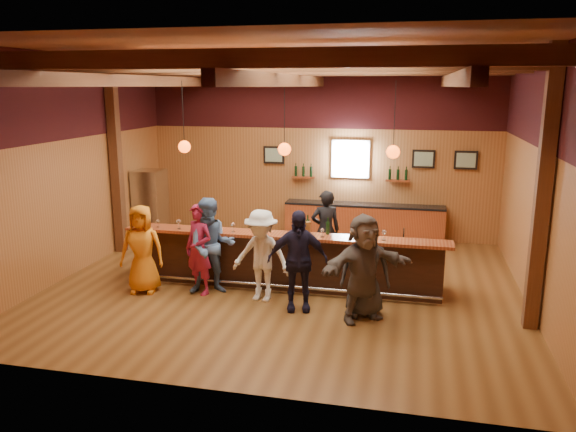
{
  "coord_description": "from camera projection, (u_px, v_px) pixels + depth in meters",
  "views": [
    {
      "loc": [
        2.37,
        -10.21,
        3.85
      ],
      "look_at": [
        0.0,
        0.3,
        1.35
      ],
      "focal_mm": 35.0,
      "sensor_mm": 36.0,
      "label": 1
    }
  ],
  "objects": [
    {
      "name": "customer_brown",
      "position": [
        363.0,
        268.0,
        9.27
      ],
      "size": [
        1.68,
        1.45,
        1.83
      ],
      "primitive_type": "imported",
      "rotation": [
        0.0,
        0.0,
        0.64
      ],
      "color": "#584D46",
      "rests_on": "ground"
    },
    {
      "name": "stainless_fridge",
      "position": [
        151.0,
        205.0,
        14.23
      ],
      "size": [
        0.7,
        0.7,
        1.8
      ],
      "primitive_type": "cube",
      "color": "silver",
      "rests_on": "ground"
    },
    {
      "name": "glass_h",
      "position": [
        384.0,
        233.0,
        10.2
      ],
      "size": [
        0.09,
        0.09,
        0.2
      ],
      "color": "silver",
      "rests_on": "bar_counter"
    },
    {
      "name": "glass_b",
      "position": [
        179.0,
        222.0,
        11.0
      ],
      "size": [
        0.09,
        0.09,
        0.2
      ],
      "color": "silver",
      "rests_on": "bar_counter"
    },
    {
      "name": "bartender",
      "position": [
        325.0,
        230.0,
        11.94
      ],
      "size": [
        0.73,
        0.59,
        1.72
      ],
      "primitive_type": "imported",
      "rotation": [
        0.0,
        0.0,
        3.47
      ],
      "color": "black",
      "rests_on": "ground"
    },
    {
      "name": "framed_pictures",
      "position": [
        385.0,
        158.0,
        13.99
      ],
      "size": [
        5.35,
        0.05,
        0.45
      ],
      "color": "black",
      "rests_on": "room"
    },
    {
      "name": "ice_bucket",
      "position": [
        305.0,
        228.0,
        10.61
      ],
      "size": [
        0.23,
        0.23,
        0.25
      ],
      "primitive_type": "cylinder",
      "color": "brown",
      "rests_on": "bar_counter"
    },
    {
      "name": "wine_shelves",
      "position": [
        350.0,
        176.0,
        14.23
      ],
      "size": [
        3.0,
        0.18,
        0.3
      ],
      "color": "maroon",
      "rests_on": "room"
    },
    {
      "name": "customer_orange",
      "position": [
        142.0,
        249.0,
        10.6
      ],
      "size": [
        0.91,
        0.68,
        1.69
      ],
      "primitive_type": "imported",
      "rotation": [
        0.0,
        0.0,
        0.18
      ],
      "color": "orange",
      "rests_on": "ground"
    },
    {
      "name": "customer_navy",
      "position": [
        298.0,
        261.0,
        9.73
      ],
      "size": [
        1.13,
        0.66,
        1.8
      ],
      "primitive_type": "imported",
      "rotation": [
        0.0,
        0.0,
        0.23
      ],
      "color": "black",
      "rests_on": "ground"
    },
    {
      "name": "glass_e",
      "position": [
        258.0,
        227.0,
        10.72
      ],
      "size": [
        0.08,
        0.08,
        0.17
      ],
      "color": "silver",
      "rests_on": "bar_counter"
    },
    {
      "name": "back_bar_cabinet",
      "position": [
        364.0,
        222.0,
        14.25
      ],
      "size": [
        4.0,
        0.52,
        0.95
      ],
      "color": "maroon",
      "rests_on": "ground"
    },
    {
      "name": "glass_a",
      "position": [
        158.0,
        222.0,
        11.15
      ],
      "size": [
        0.07,
        0.07,
        0.16
      ],
      "color": "silver",
      "rests_on": "bar_counter"
    },
    {
      "name": "bottle_a",
      "position": [
        308.0,
        226.0,
        10.68
      ],
      "size": [
        0.08,
        0.08,
        0.35
      ],
      "color": "black",
      "rests_on": "bar_counter"
    },
    {
      "name": "glass_g",
      "position": [
        361.0,
        233.0,
        10.28
      ],
      "size": [
        0.07,
        0.07,
        0.17
      ],
      "color": "silver",
      "rests_on": "bar_counter"
    },
    {
      "name": "room",
      "position": [
        285.0,
        121.0,
        10.41
      ],
      "size": [
        9.04,
        9.0,
        4.52
      ],
      "color": "brown",
      "rests_on": "ground"
    },
    {
      "name": "glass_d",
      "position": [
        233.0,
        225.0,
        10.78
      ],
      "size": [
        0.08,
        0.08,
        0.19
      ],
      "color": "silver",
      "rests_on": "bar_counter"
    },
    {
      "name": "glass_c",
      "position": [
        200.0,
        222.0,
        11.1
      ],
      "size": [
        0.08,
        0.08,
        0.17
      ],
      "color": "silver",
      "rests_on": "bar_counter"
    },
    {
      "name": "customer_denim",
      "position": [
        212.0,
        246.0,
        10.53
      ],
      "size": [
        1.07,
        0.95,
        1.84
      ],
      "primitive_type": "imported",
      "rotation": [
        0.0,
        0.0,
        0.33
      ],
      "color": "#5172A3",
      "rests_on": "ground"
    },
    {
      "name": "pendant_lights",
      "position": [
        284.0,
        149.0,
        10.47
      ],
      "size": [
        4.24,
        0.24,
        1.37
      ],
      "color": "black",
      "rests_on": "room"
    },
    {
      "name": "bar_counter",
      "position": [
        287.0,
        258.0,
        11.1
      ],
      "size": [
        6.3,
        1.07,
        1.11
      ],
      "color": "black",
      "rests_on": "ground"
    },
    {
      "name": "customer_redvest",
      "position": [
        199.0,
        249.0,
        10.52
      ],
      "size": [
        0.75,
        0.65,
        1.73
      ],
      "primitive_type": "imported",
      "rotation": [
        0.0,
        0.0,
        -0.45
      ],
      "color": "#9D1C42",
      "rests_on": "ground"
    },
    {
      "name": "window",
      "position": [
        350.0,
        159.0,
        14.2
      ],
      "size": [
        0.95,
        0.09,
        0.95
      ],
      "color": "silver",
      "rests_on": "room"
    },
    {
      "name": "glass_f",
      "position": [
        322.0,
        231.0,
        10.41
      ],
      "size": [
        0.08,
        0.08,
        0.17
      ],
      "color": "silver",
      "rests_on": "bar_counter"
    },
    {
      "name": "bottle_b",
      "position": [
        328.0,
        228.0,
        10.6
      ],
      "size": [
        0.07,
        0.07,
        0.32
      ],
      "color": "black",
      "rests_on": "bar_counter"
    },
    {
      "name": "customer_white",
      "position": [
        261.0,
        256.0,
        10.17
      ],
      "size": [
        1.17,
        0.78,
        1.7
      ],
      "primitive_type": "imported",
      "rotation": [
        0.0,
        0.0,
        -0.14
      ],
      "color": "white",
      "rests_on": "ground"
    },
    {
      "name": "customer_dark",
      "position": [
        365.0,
        267.0,
        9.49
      ],
      "size": [
        0.89,
        0.63,
        1.72
      ],
      "primitive_type": "imported",
      "rotation": [
        0.0,
        0.0,
        0.11
      ],
      "color": "#29292B",
      "rests_on": "ground"
    }
  ]
}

